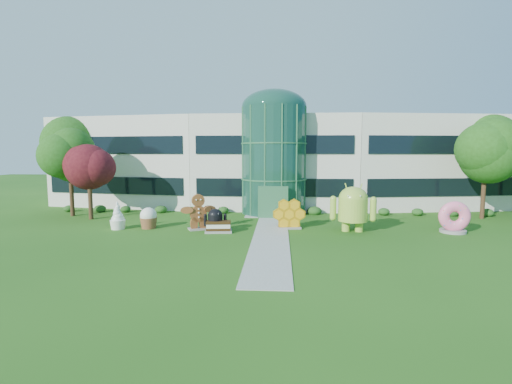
# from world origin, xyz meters

# --- Properties ---
(ground) EXTENTS (140.00, 140.00, 0.00)m
(ground) POSITION_xyz_m (0.00, 0.00, 0.00)
(ground) COLOR #215114
(ground) RESTS_ON ground
(building) EXTENTS (46.00, 15.00, 9.30)m
(building) POSITION_xyz_m (0.00, 18.00, 4.65)
(building) COLOR beige
(building) RESTS_ON ground
(atrium) EXTENTS (6.00, 6.00, 9.80)m
(atrium) POSITION_xyz_m (0.00, 12.00, 4.90)
(atrium) COLOR #194738
(atrium) RESTS_ON ground
(walkway) EXTENTS (2.40, 20.00, 0.04)m
(walkway) POSITION_xyz_m (0.00, 2.00, 0.02)
(walkway) COLOR #9E9E93
(walkway) RESTS_ON ground
(tree_red) EXTENTS (4.00, 4.00, 6.00)m
(tree_red) POSITION_xyz_m (-15.50, 7.50, 3.00)
(tree_red) COLOR #3F0C14
(tree_red) RESTS_ON ground
(trees_backdrop) EXTENTS (52.00, 8.00, 8.40)m
(trees_backdrop) POSITION_xyz_m (0.00, 13.00, 4.20)
(trees_backdrop) COLOR #204C13
(trees_backdrop) RESTS_ON ground
(android_green) EXTENTS (3.63, 2.66, 3.83)m
(android_green) POSITION_xyz_m (5.84, 3.98, 1.91)
(android_green) COLOR #9EC53F
(android_green) RESTS_ON ground
(android_black) EXTENTS (1.90, 1.46, 1.95)m
(android_black) POSITION_xyz_m (-4.04, 3.28, 0.97)
(android_black) COLOR black
(android_black) RESTS_ON ground
(donut) EXTENTS (2.26, 1.20, 2.28)m
(donut) POSITION_xyz_m (12.92, 4.06, 1.14)
(donut) COLOR #F25C89
(donut) RESTS_ON ground
(gingerbread) EXTENTS (3.08, 2.22, 2.66)m
(gingerbread) POSITION_xyz_m (-5.41, 3.92, 1.33)
(gingerbread) COLOR brown
(gingerbread) RESTS_ON ground
(ice_cream_sandwich) EXTENTS (1.99, 1.16, 0.84)m
(ice_cream_sandwich) POSITION_xyz_m (-3.76, 2.98, 0.42)
(ice_cream_sandwich) COLOR #2F1E0A
(ice_cream_sandwich) RESTS_ON ground
(honeycomb) EXTENTS (2.68, 1.28, 2.02)m
(honeycomb) POSITION_xyz_m (1.29, 4.66, 1.01)
(honeycomb) COLOR gold
(honeycomb) RESTS_ON ground
(froyo) EXTENTS (1.43, 1.43, 2.08)m
(froyo) POSITION_xyz_m (-11.44, 3.68, 1.04)
(froyo) COLOR white
(froyo) RESTS_ON ground
(cupcake) EXTENTS (1.58, 1.58, 1.59)m
(cupcake) POSITION_xyz_m (-9.24, 4.09, 0.80)
(cupcake) COLOR white
(cupcake) RESTS_ON ground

